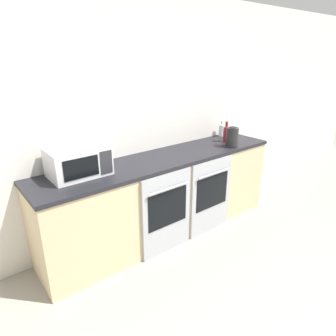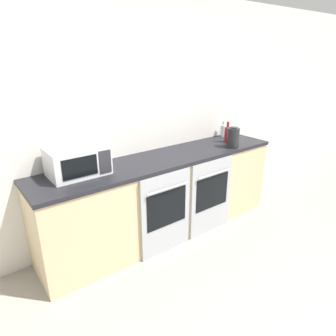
# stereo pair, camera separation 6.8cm
# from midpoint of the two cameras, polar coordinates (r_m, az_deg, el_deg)

# --- Properties ---
(wall_back) EXTENTS (10.00, 0.06, 2.60)m
(wall_back) POSITION_cam_midpoint_polar(r_m,az_deg,el_deg) (3.41, -3.58, 9.42)
(wall_back) COLOR silver
(wall_back) RESTS_ON ground_plane
(counter_back) EXTENTS (2.87, 0.62, 0.93)m
(counter_back) POSITION_cam_midpoint_polar(r_m,az_deg,el_deg) (3.42, -0.16, -5.30)
(counter_back) COLOR #D1B789
(counter_back) RESTS_ON ground_plane
(oven_left) EXTENTS (0.60, 0.06, 0.89)m
(oven_left) POSITION_cam_midpoint_polar(r_m,az_deg,el_deg) (3.09, 0.25, -8.65)
(oven_left) COLOR #A8AAAF
(oven_left) RESTS_ON ground_plane
(oven_right) EXTENTS (0.60, 0.06, 0.89)m
(oven_right) POSITION_cam_midpoint_polar(r_m,az_deg,el_deg) (3.47, 8.74, -5.39)
(oven_right) COLOR #A8AAAF
(oven_right) RESTS_ON ground_plane
(microwave) EXTENTS (0.52, 0.36, 0.27)m
(microwave) POSITION_cam_midpoint_polar(r_m,az_deg,el_deg) (2.84, -16.19, 1.33)
(microwave) COLOR silver
(microwave) RESTS_ON counter_back
(bottle_red) EXTENTS (0.08, 0.08, 0.26)m
(bottle_red) POSITION_cam_midpoint_polar(r_m,az_deg,el_deg) (3.86, 11.73, 6.32)
(bottle_red) COLOR maroon
(bottle_red) RESTS_ON counter_back
(bottle_clear) EXTENTS (0.07, 0.07, 0.21)m
(bottle_clear) POSITION_cam_midpoint_polar(r_m,az_deg,el_deg) (4.14, 10.89, 7.04)
(bottle_clear) COLOR silver
(bottle_clear) RESTS_ON counter_back
(kettle) EXTENTS (0.15, 0.15, 0.24)m
(kettle) POSITION_cam_midpoint_polar(r_m,az_deg,el_deg) (3.65, 12.81, 5.68)
(kettle) COLOR #232326
(kettle) RESTS_ON counter_back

